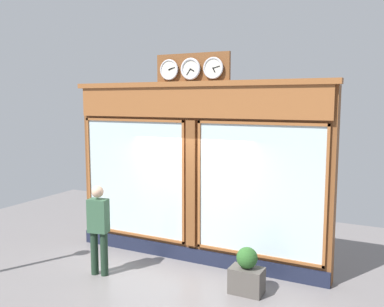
{
  "coord_description": "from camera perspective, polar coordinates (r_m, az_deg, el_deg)",
  "views": [
    {
      "loc": [
        -3.65,
        7.22,
        3.22
      ],
      "look_at": [
        0.0,
        0.0,
        2.2
      ],
      "focal_mm": 39.02,
      "sensor_mm": 36.0,
      "label": 1
    }
  ],
  "objects": [
    {
      "name": "planter_shrub",
      "position": [
        7.24,
        7.53,
        -13.95
      ],
      "size": [
        0.36,
        0.36,
        0.36
      ],
      "primitive_type": "sphere",
      "color": "#285623",
      "rests_on": "planter_box"
    },
    {
      "name": "pedestrian",
      "position": [
        7.98,
        -12.66,
        -9.68
      ],
      "size": [
        0.4,
        0.28,
        1.69
      ],
      "color": "#1C2F21",
      "rests_on": "ground_plane"
    },
    {
      "name": "planter_box",
      "position": [
        7.39,
        7.47,
        -16.84
      ],
      "size": [
        0.56,
        0.36,
        0.44
      ],
      "primitive_type": "cube",
      "color": "#4C4742",
      "rests_on": "ground_plane"
    },
    {
      "name": "shop_facade",
      "position": [
        8.32,
        0.39,
        -2.49
      ],
      "size": [
        5.49,
        0.42,
        4.13
      ],
      "color": "brown",
      "rests_on": "ground_plane"
    }
  ]
}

